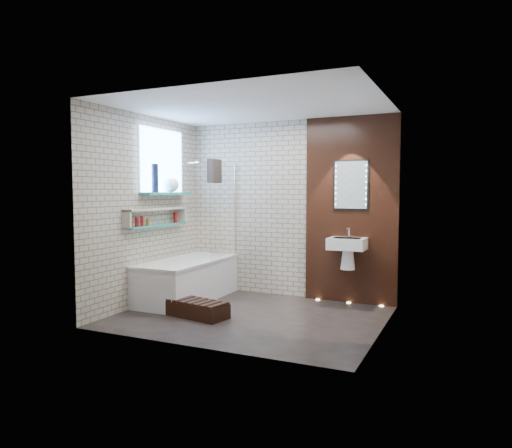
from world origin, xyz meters
The scene contains 15 objects.
ground centered at (0.00, 0.00, 0.00)m, with size 3.20×3.20×0.00m, color black.
room_shell centered at (0.00, 0.00, 1.30)m, with size 3.24×3.20×2.60m.
walnut_panel centered at (0.95, 1.27, 1.30)m, with size 1.30×0.06×2.60m, color black.
clerestory_window centered at (-1.57, 0.35, 1.90)m, with size 0.18×1.00×0.94m.
display_niche centered at (-1.53, 0.15, 1.20)m, with size 0.14×1.30×0.26m.
bathtub centered at (-1.22, 0.45, 0.29)m, with size 0.79×1.74×0.70m.
bath_screen centered at (-0.87, 0.89, 1.28)m, with size 0.01×0.78×1.40m, color white.
towel centered at (-0.87, 0.63, 1.85)m, with size 0.10×0.26×0.34m, color black.
shower_head centered at (-1.30, 0.95, 2.00)m, with size 0.18×0.18×0.02m, color silver.
washbasin centered at (0.95, 1.07, 0.79)m, with size 0.50×0.36×0.58m.
led_mirror centered at (0.95, 1.23, 1.65)m, with size 0.50×0.02×0.70m.
walnut_step centered at (-0.60, -0.30, 0.09)m, with size 0.79×0.35×0.17m, color black.
niche_bottles centered at (-1.53, 0.18, 1.17)m, with size 0.06×0.96×0.16m.
sill_vases centered at (-1.50, 0.37, 1.68)m, with size 0.21×0.54×0.39m.
floor_uplights centered at (0.95, 1.20, 0.01)m, with size 0.96×0.06×0.01m.
Camera 1 is at (2.49, -5.29, 1.57)m, focal length 33.27 mm.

